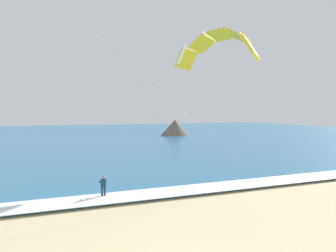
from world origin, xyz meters
name	(u,v)px	position (x,y,z in m)	size (l,w,h in m)	color
sea	(60,136)	(0.00, 70.49, 0.10)	(200.00, 120.00, 0.20)	teal
surf_foam	(113,198)	(0.00, 11.49, 0.22)	(200.00, 2.84, 0.04)	white
surfboard	(103,199)	(-0.54, 12.20, 0.03)	(0.54, 1.43, 0.09)	yellow
kitesurfer	(103,186)	(-0.54, 12.21, 0.94)	(0.55, 0.54, 1.69)	#143347
kite_primary	(217,44)	(10.85, 15.75, 12.53)	(13.35, 9.35, 12.78)	yellow
headland_right	(175,128)	(27.16, 63.03, 1.88)	(7.96, 9.12, 4.07)	#47423D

